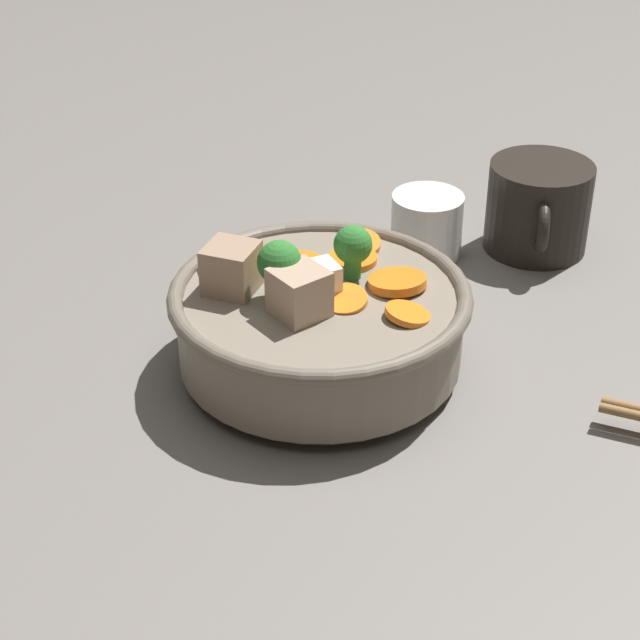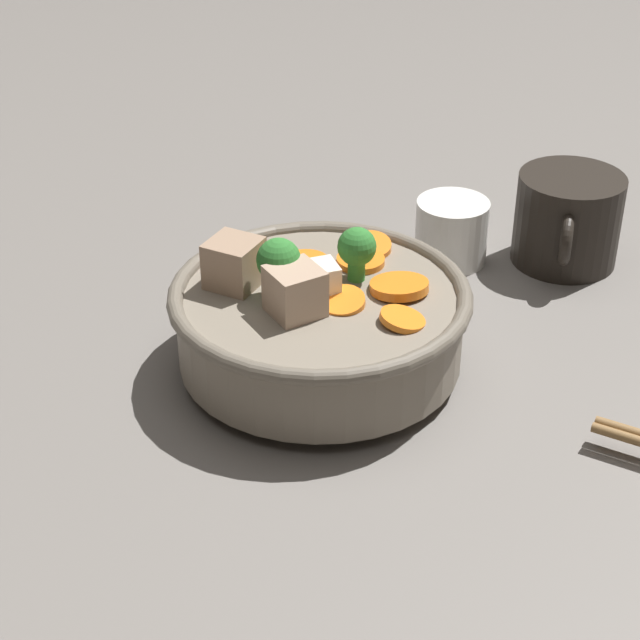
% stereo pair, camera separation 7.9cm
% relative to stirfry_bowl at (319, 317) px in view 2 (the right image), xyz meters
% --- Properties ---
extents(ground_plane, '(3.00, 3.00, 0.00)m').
position_rel_stirfry_bowl_xyz_m(ground_plane, '(0.00, 0.00, -0.05)').
color(ground_plane, slate).
extents(stirfry_bowl, '(0.22, 0.22, 0.11)m').
position_rel_stirfry_bowl_xyz_m(stirfry_bowl, '(0.00, 0.00, 0.00)').
color(stirfry_bowl, slate).
rests_on(stirfry_bowl, ground_plane).
extents(tea_cup, '(0.06, 0.06, 0.06)m').
position_rel_stirfry_bowl_xyz_m(tea_cup, '(-0.19, 0.07, -0.02)').
color(tea_cup, white).
rests_on(tea_cup, ground_plane).
extents(dark_mug, '(0.12, 0.09, 0.08)m').
position_rel_stirfry_bowl_xyz_m(dark_mug, '(-0.21, 0.17, -0.00)').
color(dark_mug, black).
rests_on(dark_mug, ground_plane).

